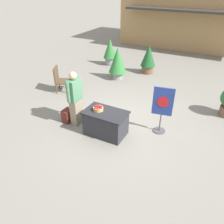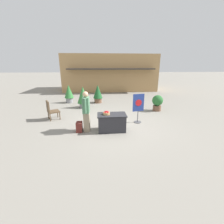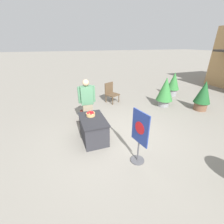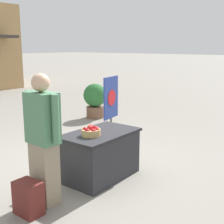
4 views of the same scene
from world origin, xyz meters
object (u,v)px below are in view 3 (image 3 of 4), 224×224
(poster_board, at_px, (139,136))
(potted_plant_near_left, at_px, (203,95))
(person_visitor, at_px, (87,102))
(apple_basket, at_px, (91,114))
(backpack, at_px, (85,115))
(potted_plant_near_right, at_px, (174,83))
(potted_plant_far_right, at_px, (165,91))
(patio_chair, at_px, (111,92))
(display_table, at_px, (93,129))

(poster_board, height_order, potted_plant_near_left, poster_board)
(potted_plant_near_left, bearing_deg, person_visitor, -94.76)
(apple_basket, bearing_deg, backpack, -179.97)
(apple_basket, xyz_separation_m, person_visitor, (-0.84, 0.06, 0.07))
(apple_basket, relative_size, backpack, 0.67)
(potted_plant_near_right, bearing_deg, backpack, -75.30)
(backpack, height_order, potted_plant_far_right, potted_plant_far_right)
(backpack, relative_size, poster_board, 0.30)
(poster_board, height_order, patio_chair, poster_board)
(display_table, height_order, backpack, display_table)
(patio_chair, bearing_deg, potted_plant_far_right, 30.00)
(potted_plant_near_left, bearing_deg, display_table, -82.99)
(patio_chair, distance_m, potted_plant_near_left, 4.25)
(backpack, height_order, patio_chair, patio_chair)
(poster_board, bearing_deg, display_table, -68.39)
(poster_board, xyz_separation_m, potted_plant_near_right, (-4.13, 4.50, -0.04))
(person_visitor, height_order, potted_plant_near_right, person_visitor)
(backpack, bearing_deg, apple_basket, 0.03)
(person_visitor, relative_size, patio_chair, 1.70)
(backpack, bearing_deg, potted_plant_near_right, 104.70)
(patio_chair, bearing_deg, backpack, -73.22)
(apple_basket, distance_m, potted_plant_near_right, 5.94)
(display_table, xyz_separation_m, potted_plant_near_right, (-2.78, 5.35, 0.37))
(display_table, bearing_deg, poster_board, 32.20)
(backpack, height_order, potted_plant_near_right, potted_plant_near_right)
(patio_chair, bearing_deg, display_table, -56.26)
(display_table, relative_size, poster_board, 0.86)
(backpack, distance_m, potted_plant_near_left, 5.24)
(person_visitor, bearing_deg, potted_plant_near_right, 110.62)
(patio_chair, bearing_deg, potted_plant_near_right, 59.08)
(apple_basket, relative_size, poster_board, 0.20)
(poster_board, bearing_deg, potted_plant_far_right, -146.30)
(person_visitor, xyz_separation_m, poster_board, (2.40, 0.80, -0.10))
(poster_board, height_order, potted_plant_far_right, poster_board)
(patio_chair, relative_size, potted_plant_far_right, 0.71)
(potted_plant_near_left, xyz_separation_m, potted_plant_near_right, (-2.15, 0.20, 0.01))
(apple_basket, distance_m, person_visitor, 0.84)
(apple_basket, bearing_deg, potted_plant_near_left, 94.54)
(backpack, xyz_separation_m, patio_chair, (-1.61, 1.64, 0.32))
(display_table, relative_size, potted_plant_near_right, 0.91)
(person_visitor, bearing_deg, backpack, -166.38)
(potted_plant_near_left, relative_size, potted_plant_near_right, 1.01)
(display_table, distance_m, backpack, 1.39)
(potted_plant_far_right, height_order, potted_plant_near_right, potted_plant_far_right)
(patio_chair, bearing_deg, apple_basket, -58.37)
(person_visitor, relative_size, potted_plant_near_right, 1.27)
(patio_chair, distance_m, potted_plant_far_right, 2.64)
(patio_chair, bearing_deg, poster_board, -37.92)
(display_table, height_order, poster_board, poster_board)
(person_visitor, height_order, backpack, person_visitor)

